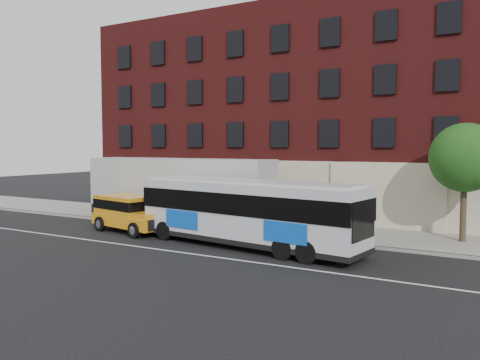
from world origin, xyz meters
The scene contains 10 objects.
ground centered at (0.00, 0.00, 0.00)m, with size 120.00×120.00×0.00m, color black.
sidewalk centered at (0.00, 9.00, 0.07)m, with size 60.00×6.00×0.15m, color gray.
kerb centered at (0.00, 6.00, 0.07)m, with size 60.00×0.25×0.15m, color gray.
lane_line centered at (0.00, 0.50, 0.01)m, with size 60.00×0.12×0.01m, color silver.
building centered at (-0.01, 16.92, 7.58)m, with size 30.00×12.10×15.00m.
sign_pole centered at (-8.50, 6.15, 1.45)m, with size 0.30×0.20×2.50m.
street_tree centered at (13.54, 9.48, 4.41)m, with size 3.60×3.60×6.20m.
city_bus centered at (4.13, 3.10, 1.89)m, with size 12.74×4.33×3.42m.
yellow_suv centered at (-4.26, 3.61, 1.24)m, with size 5.81×3.32×2.16m.
shipping_container centered at (-3.03, 6.80, 2.15)m, with size 13.04×2.87×4.34m.
Camera 1 is at (16.00, -18.21, 5.14)m, focal length 36.46 mm.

